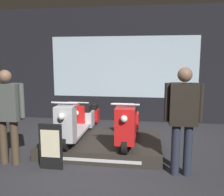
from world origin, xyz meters
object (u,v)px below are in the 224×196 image
(scooter_backrow_0, at_px, (86,118))
(scooter_backrow_1, at_px, (126,120))
(person_right_browsing, at_px, (183,114))
(price_sign_board, at_px, (51,146))
(person_left_browsing, at_px, (7,109))
(scooter_display_left, at_px, (76,123))
(scooter_display_right, at_px, (128,125))

(scooter_backrow_0, xyz_separation_m, scooter_backrow_1, (1.00, 0.00, 0.00))
(person_right_browsing, relative_size, price_sign_board, 2.19)
(person_left_browsing, distance_m, person_right_browsing, 2.85)
(scooter_display_left, relative_size, person_left_browsing, 1.10)
(scooter_backrow_1, bearing_deg, person_right_browsing, -63.58)
(scooter_backrow_0, distance_m, price_sign_board, 2.20)
(scooter_display_left, distance_m, person_right_browsing, 2.12)
(scooter_backrow_1, relative_size, person_left_browsing, 1.10)
(scooter_display_right, bearing_deg, scooter_backrow_1, 96.84)
(scooter_backrow_0, bearing_deg, scooter_backrow_1, 0.00)
(scooter_display_right, xyz_separation_m, person_right_browsing, (0.89, -0.82, 0.43))
(scooter_backrow_1, xyz_separation_m, price_sign_board, (-1.02, -2.20, 0.06))
(scooter_backrow_1, bearing_deg, scooter_display_left, -124.13)
(scooter_display_left, height_order, scooter_backrow_0, scooter_display_left)
(person_left_browsing, bearing_deg, price_sign_board, -7.46)
(scooter_backrow_0, relative_size, person_left_browsing, 1.10)
(scooter_display_right, xyz_separation_m, scooter_backrow_1, (-0.15, 1.28, -0.22))
(scooter_display_left, relative_size, scooter_display_right, 1.00)
(scooter_backrow_1, distance_m, person_right_browsing, 2.43)
(price_sign_board, bearing_deg, scooter_display_left, 80.21)
(scooter_backrow_1, height_order, person_right_browsing, person_right_browsing)
(scooter_backrow_0, height_order, price_sign_board, scooter_backrow_0)
(scooter_backrow_0, relative_size, person_right_browsing, 1.07)
(scooter_backrow_0, distance_m, person_right_browsing, 3.00)
(scooter_display_left, relative_size, price_sign_board, 2.34)
(person_left_browsing, bearing_deg, scooter_backrow_1, 49.27)
(scooter_display_right, relative_size, person_left_browsing, 1.10)
(scooter_display_left, xyz_separation_m, person_right_browsing, (1.91, -0.82, 0.43))
(scooter_display_right, xyz_separation_m, scooter_backrow_0, (-1.15, 1.28, -0.22))
(scooter_display_left, bearing_deg, person_right_browsing, -23.35)
(scooter_display_left, height_order, scooter_display_right, same)
(scooter_display_right, relative_size, scooter_backrow_0, 1.00)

